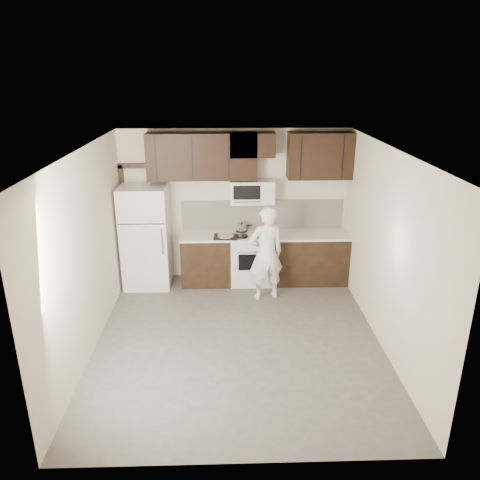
{
  "coord_description": "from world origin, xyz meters",
  "views": [
    {
      "loc": [
        -0.16,
        -5.8,
        3.66
      ],
      "look_at": [
        0.05,
        0.9,
        1.18
      ],
      "focal_mm": 35.0,
      "sensor_mm": 36.0,
      "label": 1
    }
  ],
  "objects_px": {
    "stove": "(252,258)",
    "person": "(266,253)",
    "microwave": "(252,191)",
    "refrigerator": "(146,237)"
  },
  "relations": [
    {
      "from": "stove",
      "to": "microwave",
      "type": "relative_size",
      "value": 1.24
    },
    {
      "from": "refrigerator",
      "to": "person",
      "type": "xyz_separation_m",
      "value": [
        2.04,
        -0.6,
        -0.1
      ]
    },
    {
      "from": "microwave",
      "to": "refrigerator",
      "type": "distance_m",
      "value": 2.0
    },
    {
      "from": "stove",
      "to": "refrigerator",
      "type": "distance_m",
      "value": 1.9
    },
    {
      "from": "microwave",
      "to": "person",
      "type": "bearing_deg",
      "value": -75.83
    },
    {
      "from": "stove",
      "to": "refrigerator",
      "type": "bearing_deg",
      "value": -178.49
    },
    {
      "from": "microwave",
      "to": "person",
      "type": "xyz_separation_m",
      "value": [
        0.19,
        -0.77,
        -0.85
      ]
    },
    {
      "from": "microwave",
      "to": "refrigerator",
      "type": "height_order",
      "value": "microwave"
    },
    {
      "from": "stove",
      "to": "person",
      "type": "xyz_separation_m",
      "value": [
        0.19,
        -0.65,
        0.34
      ]
    },
    {
      "from": "refrigerator",
      "to": "microwave",
      "type": "bearing_deg",
      "value": 5.15
    }
  ]
}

